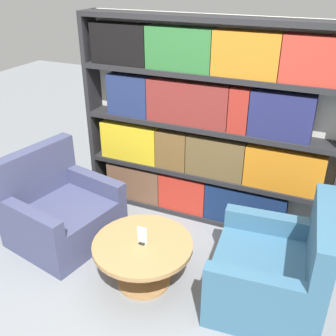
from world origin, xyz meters
The scene contains 6 objects.
ground_plane centered at (0.00, 0.00, 0.00)m, with size 14.00×14.00×0.00m, color gray.
bookshelf centered at (-0.02, 1.42, 1.03)m, with size 2.61×0.30×2.07m.
armchair_left centered at (-1.15, 0.47, 0.29)m, with size 1.00×1.06×0.90m.
armchair_right centered at (0.93, 0.46, 0.29)m, with size 0.92×0.99×0.90m.
coffee_table centered at (-0.11, 0.22, 0.30)m, with size 0.84×0.84×0.42m.
table_sign centered at (-0.11, 0.22, 0.48)m, with size 0.09×0.06×0.16m.
Camera 1 is at (1.14, -2.07, 2.46)m, focal length 42.00 mm.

